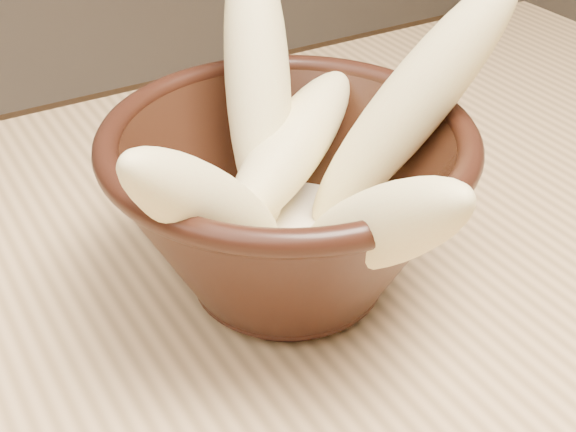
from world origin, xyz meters
The scene contains 7 objects.
bowl centered at (0.08, 0.07, 0.82)m, with size 0.21×0.21×0.12m.
milk_puddle centered at (0.08, 0.07, 0.79)m, with size 0.12×0.12×0.02m, color #FFEECD.
banana_upright centered at (0.09, 0.13, 0.87)m, with size 0.04×0.04×0.18m, color #F6D891.
banana_left centered at (0.02, 0.04, 0.85)m, with size 0.04×0.04×0.16m, color #F6D891.
banana_right centered at (0.15, 0.05, 0.87)m, with size 0.04×0.04×0.18m, color #F6D891.
banana_across centered at (0.10, 0.10, 0.84)m, with size 0.04×0.04×0.14m, color #F6D891.
banana_front centered at (0.08, -0.01, 0.85)m, with size 0.04×0.04×0.16m, color #F6D891.
Camera 1 is at (-0.12, -0.27, 1.07)m, focal length 50.00 mm.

